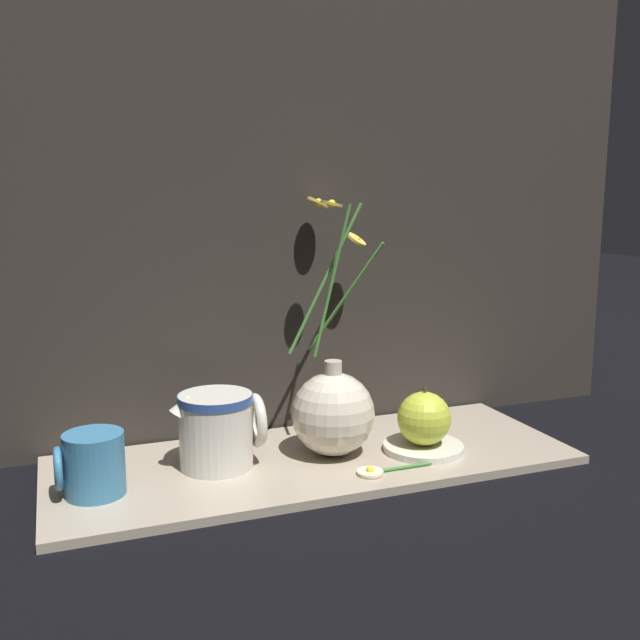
{
  "coord_description": "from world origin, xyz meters",
  "views": [
    {
      "loc": [
        -0.34,
        -0.91,
        0.38
      ],
      "look_at": [
        0.01,
        0.0,
        0.21
      ],
      "focal_mm": 40.0,
      "sensor_mm": 36.0,
      "label": 1
    }
  ],
  "objects_px": {
    "vase_with_flowers": "(332,409)",
    "ceramic_pitcher": "(218,426)",
    "yellow_mug": "(92,464)",
    "orange_fruit": "(424,418)"
  },
  "relations": [
    {
      "from": "vase_with_flowers",
      "to": "yellow_mug",
      "type": "height_order",
      "value": "vase_with_flowers"
    },
    {
      "from": "vase_with_flowers",
      "to": "ceramic_pitcher",
      "type": "bearing_deg",
      "value": 177.21
    },
    {
      "from": "vase_with_flowers",
      "to": "yellow_mug",
      "type": "distance_m",
      "value": 0.33
    },
    {
      "from": "ceramic_pitcher",
      "to": "orange_fruit",
      "type": "bearing_deg",
      "value": -9.28
    },
    {
      "from": "vase_with_flowers",
      "to": "orange_fruit",
      "type": "distance_m",
      "value": 0.13
    },
    {
      "from": "vase_with_flowers",
      "to": "yellow_mug",
      "type": "relative_size",
      "value": 4.33
    },
    {
      "from": "vase_with_flowers",
      "to": "orange_fruit",
      "type": "bearing_deg",
      "value": -17.32
    },
    {
      "from": "ceramic_pitcher",
      "to": "orange_fruit",
      "type": "height_order",
      "value": "ceramic_pitcher"
    },
    {
      "from": "ceramic_pitcher",
      "to": "orange_fruit",
      "type": "xyz_separation_m",
      "value": [
        0.29,
        -0.05,
        -0.01
      ]
    },
    {
      "from": "yellow_mug",
      "to": "ceramic_pitcher",
      "type": "relative_size",
      "value": 0.67
    }
  ]
}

